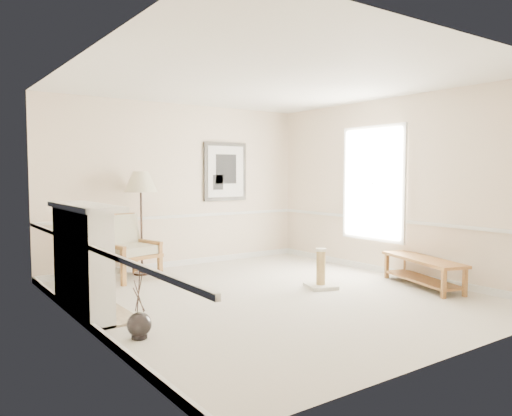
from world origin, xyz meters
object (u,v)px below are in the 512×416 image
(bench, at_px, (423,268))
(floor_lamp, at_px, (141,185))
(armchair, at_px, (125,244))
(floor_vase, at_px, (139,325))
(scratching_post, at_px, (321,275))

(bench, bearing_deg, floor_lamp, 133.00)
(armchair, distance_m, floor_lamp, 1.01)
(floor_vase, xyz_separation_m, armchair, (0.94, 2.88, 0.41))
(floor_lamp, bearing_deg, floor_vase, -112.94)
(floor_lamp, relative_size, bench, 1.09)
(floor_lamp, bearing_deg, scratching_post, -54.25)
(scratching_post, bearing_deg, armchair, 132.30)
(floor_vase, bearing_deg, scratching_post, 11.08)
(armchair, height_order, scratching_post, armchair)
(scratching_post, bearing_deg, floor_vase, -168.92)
(bench, relative_size, scratching_post, 2.70)
(floor_vase, bearing_deg, bench, -2.94)
(scratching_post, bearing_deg, bench, -32.53)
(floor_vase, height_order, bench, floor_vase)
(floor_vase, bearing_deg, armchair, 71.94)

